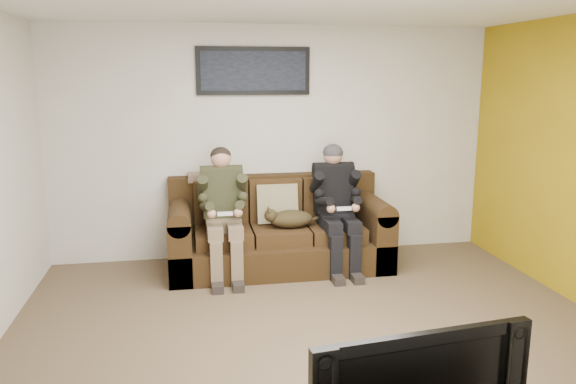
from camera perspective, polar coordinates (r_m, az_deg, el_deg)
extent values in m
plane|color=brown|center=(4.62, 3.18, -14.68)|extent=(5.00, 5.00, 0.00)
plane|color=beige|center=(6.39, -1.37, 5.00)|extent=(5.00, 0.00, 5.00)
plane|color=beige|center=(2.16, 17.71, -9.48)|extent=(5.00, 0.00, 5.00)
cube|color=#31200E|center=(6.15, -0.92, -6.18)|extent=(2.34, 1.01, 0.32)
cube|color=#31200E|center=(6.40, -1.51, -1.02)|extent=(2.34, 0.21, 0.64)
cube|color=#31200E|center=(6.03, -10.87, -5.19)|extent=(0.23, 1.01, 0.64)
cube|color=#31200E|center=(6.35, 8.51, -4.23)|extent=(0.23, 1.01, 0.64)
cylinder|color=#31200E|center=(5.94, -10.99, -2.25)|extent=(0.23, 1.01, 0.23)
cylinder|color=#31200E|center=(6.27, 8.59, -1.43)|extent=(0.23, 1.01, 0.23)
cube|color=#392511|center=(5.96, -6.58, -4.49)|extent=(0.58, 0.64, 0.15)
cube|color=#392511|center=(6.18, -6.84, -0.96)|extent=(0.58, 0.15, 0.47)
cube|color=#392511|center=(6.03, -0.84, -4.23)|extent=(0.58, 0.64, 0.15)
cube|color=#392511|center=(6.24, -1.31, -0.75)|extent=(0.58, 0.15, 0.47)
cube|color=#392511|center=(6.15, 4.72, -3.94)|extent=(0.58, 0.64, 0.15)
cube|color=#392511|center=(6.36, 4.07, -0.54)|extent=(0.58, 0.15, 0.47)
cube|color=#8A7F5A|center=(6.13, -1.13, -1.19)|extent=(0.45, 0.21, 0.44)
cube|color=gray|center=(6.25, -7.94, 1.53)|extent=(0.48, 0.23, 0.08)
cube|color=#76614A|center=(5.89, -6.60, -3.23)|extent=(0.36, 0.30, 0.14)
cube|color=#2D2E1B|center=(5.92, -6.73, -0.17)|extent=(0.40, 0.30, 0.53)
cylinder|color=#2D2E1B|center=(5.90, -6.79, 1.86)|extent=(0.44, 0.18, 0.18)
sphere|color=tan|center=(5.90, -6.84, 3.42)|extent=(0.21, 0.21, 0.21)
cube|color=#76614A|center=(5.70, -7.47, -3.88)|extent=(0.15, 0.42, 0.13)
cube|color=#76614A|center=(5.71, -5.46, -3.80)|extent=(0.15, 0.42, 0.13)
cube|color=#76614A|center=(5.60, -7.28, -7.33)|extent=(0.12, 0.13, 0.47)
cube|color=#76614A|center=(5.61, -5.22, -7.23)|extent=(0.12, 0.13, 0.47)
cube|color=black|center=(5.59, -7.18, -9.47)|extent=(0.11, 0.26, 0.08)
cube|color=black|center=(5.60, -5.11, -9.37)|extent=(0.11, 0.26, 0.08)
cylinder|color=#2D2E1B|center=(5.82, -8.67, 0.57)|extent=(0.11, 0.30, 0.28)
cylinder|color=#2D2E1B|center=(5.85, -4.75, 0.72)|extent=(0.11, 0.30, 0.28)
cylinder|color=#2D2E1B|center=(5.64, -8.25, -1.44)|extent=(0.14, 0.32, 0.15)
cylinder|color=#2D2E1B|center=(5.67, -4.81, -1.31)|extent=(0.14, 0.32, 0.15)
sphere|color=tan|center=(5.54, -7.77, -2.21)|extent=(0.09, 0.09, 0.09)
sphere|color=tan|center=(5.56, -5.09, -2.10)|extent=(0.09, 0.09, 0.09)
cube|color=white|center=(5.53, -6.42, -2.21)|extent=(0.15, 0.04, 0.03)
ellipsoid|color=black|center=(5.91, -6.86, 3.73)|extent=(0.22, 0.22, 0.17)
cube|color=black|center=(6.08, 4.82, -2.71)|extent=(0.36, 0.30, 0.14)
cube|color=black|center=(6.11, 4.62, 0.25)|extent=(0.40, 0.30, 0.53)
cylinder|color=black|center=(6.09, 4.61, 2.22)|extent=(0.44, 0.18, 0.18)
sphere|color=tan|center=(6.09, 4.59, 3.74)|extent=(0.21, 0.21, 0.21)
cube|color=black|center=(5.88, 4.38, -3.33)|extent=(0.15, 0.42, 0.13)
cube|color=black|center=(5.93, 6.25, -3.23)|extent=(0.15, 0.42, 0.13)
cube|color=black|center=(5.78, 4.83, -6.66)|extent=(0.12, 0.13, 0.47)
cube|color=black|center=(5.83, 6.74, -6.52)|extent=(0.12, 0.13, 0.47)
cube|color=black|center=(5.77, 5.01, -8.73)|extent=(0.11, 0.26, 0.08)
cube|color=black|center=(5.82, 6.93, -8.57)|extent=(0.11, 0.26, 0.08)
cylinder|color=black|center=(5.98, 2.96, 0.98)|extent=(0.11, 0.30, 0.28)
cylinder|color=black|center=(6.08, 6.63, 1.11)|extent=(0.11, 0.30, 0.28)
cylinder|color=black|center=(5.81, 3.72, -0.96)|extent=(0.14, 0.32, 0.15)
cylinder|color=black|center=(5.90, 6.93, -0.83)|extent=(0.14, 0.32, 0.15)
sphere|color=tan|center=(5.72, 4.39, -1.70)|extent=(0.09, 0.09, 0.09)
sphere|color=tan|center=(5.79, 6.89, -1.58)|extent=(0.09, 0.09, 0.09)
cube|color=white|center=(5.73, 5.70, -1.69)|extent=(0.15, 0.04, 0.03)
ellipsoid|color=black|center=(6.08, 4.59, 4.01)|extent=(0.22, 0.22, 0.19)
ellipsoid|color=#47391B|center=(5.95, 0.30, -2.75)|extent=(0.47, 0.26, 0.19)
sphere|color=#47391B|center=(5.88, -1.76, -2.40)|extent=(0.14, 0.14, 0.14)
cone|color=#47391B|center=(5.82, -1.91, -1.82)|extent=(0.04, 0.04, 0.04)
cone|color=#47391B|center=(5.89, -2.01, -1.66)|extent=(0.04, 0.04, 0.04)
cylinder|color=#47391B|center=(6.06, 2.45, -2.84)|extent=(0.26, 0.13, 0.08)
cube|color=black|center=(6.28, -3.53, 12.17)|extent=(1.25, 0.04, 0.52)
cube|color=black|center=(6.26, -3.51, 12.18)|extent=(1.15, 0.01, 0.42)
imported|color=black|center=(2.61, 12.35, -18.53)|extent=(1.00, 0.24, 0.57)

